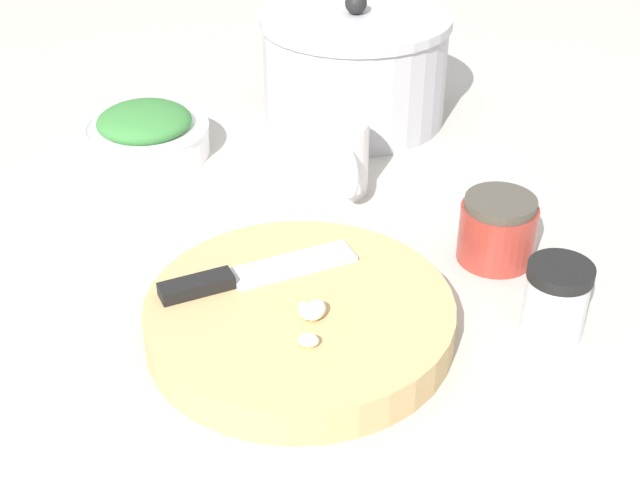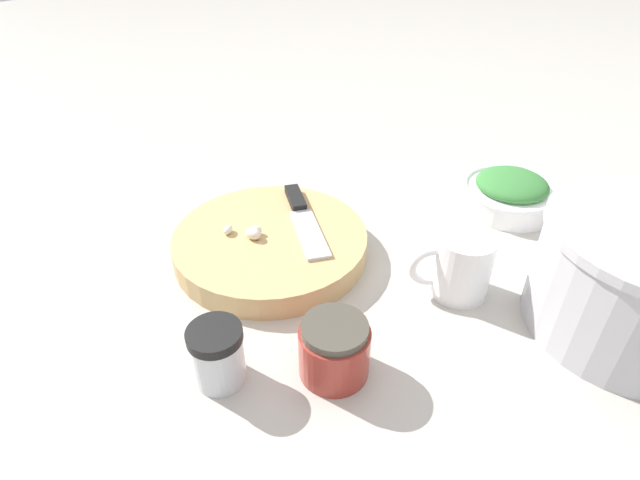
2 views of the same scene
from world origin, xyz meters
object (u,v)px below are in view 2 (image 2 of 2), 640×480
object	(u,v)px
cutting_board	(271,244)
honey_jar	(334,349)
chef_knife	(302,216)
herb_bowl	(510,192)
garlic_cloves	(248,232)
spice_jar	(218,355)
coffee_mug	(460,265)

from	to	relation	value
cutting_board	honey_jar	size ratio (longest dim) A/B	3.57
chef_knife	herb_bowl	xyz separation A→B (m)	(-0.31, 0.17, -0.01)
cutting_board	chef_knife	world-z (taller)	chef_knife
cutting_board	garlic_cloves	size ratio (longest dim) A/B	4.80
chef_knife	garlic_cloves	xyz separation A→B (m)	(0.09, -0.02, 0.00)
chef_knife	herb_bowl	distance (m)	0.35
chef_knife	honey_jar	xyz separation A→B (m)	(0.15, 0.22, -0.01)
chef_knife	spice_jar	xyz separation A→B (m)	(0.25, 0.14, -0.00)
spice_jar	honey_jar	distance (m)	0.13
herb_bowl	honey_jar	world-z (taller)	honey_jar
cutting_board	chef_knife	size ratio (longest dim) A/B	1.57
herb_bowl	honey_jar	distance (m)	0.46
garlic_cloves	herb_bowl	bearing A→B (deg)	154.09
spice_jar	coffee_mug	world-z (taller)	coffee_mug
coffee_mug	garlic_cloves	bearing A→B (deg)	-59.33
garlic_cloves	honey_jar	bearing A→B (deg)	75.05
chef_knife	garlic_cloves	distance (m)	0.09
chef_knife	herb_bowl	world-z (taller)	herb_bowl
garlic_cloves	cutting_board	bearing A→B (deg)	146.29
chef_knife	garlic_cloves	size ratio (longest dim) A/B	3.06
garlic_cloves	honey_jar	world-z (taller)	honey_jar
coffee_mug	honey_jar	world-z (taller)	coffee_mug
garlic_cloves	coffee_mug	xyz separation A→B (m)	(-0.15, 0.25, 0.00)
chef_knife	coffee_mug	world-z (taller)	coffee_mug
chef_knife	garlic_cloves	bearing A→B (deg)	17.82
herb_bowl	coffee_mug	bearing A→B (deg)	13.81
cutting_board	honey_jar	xyz separation A→B (m)	(0.09, 0.22, 0.02)
cutting_board	garlic_cloves	xyz separation A→B (m)	(0.03, -0.02, 0.03)
honey_jar	cutting_board	bearing A→B (deg)	-112.03
cutting_board	spice_jar	distance (m)	0.23
chef_knife	herb_bowl	size ratio (longest dim) A/B	1.13
herb_bowl	coffee_mug	distance (m)	0.25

